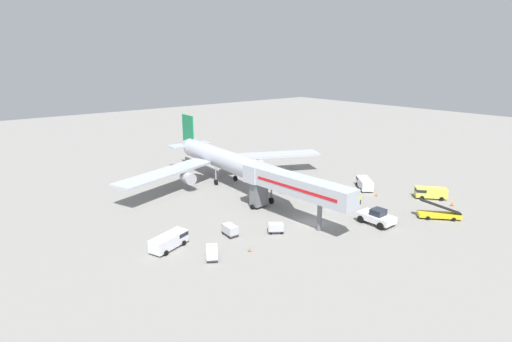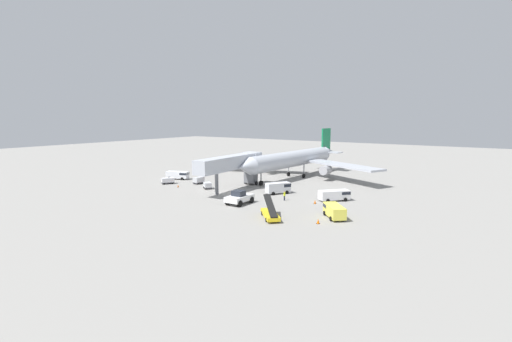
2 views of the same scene
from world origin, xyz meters
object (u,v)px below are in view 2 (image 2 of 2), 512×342
Objects in this scene: belt_loader_truck at (270,213)px; safety_cone_bravo at (178,186)px; baggage_cart_far_right at (168,181)px; service_van_outer_right at (334,210)px; airplane_at_gate at (295,159)px; pushback_tug at (239,197)px; service_van_mid_right at (178,175)px; safety_cone_alpha at (318,221)px; baggage_cart_far_left at (207,185)px; service_van_near_left at (279,187)px; jet_bridge at (233,164)px; safety_cone_charlie at (315,202)px; ground_crew_worker_foreground at (284,195)px; service_van_outer_left at (335,195)px; baggage_cart_rear_right at (199,180)px.

belt_loader_truck is 10.81× the size of safety_cone_bravo.
service_van_outer_right is at bearing -7.52° from baggage_cart_far_right.
airplane_at_gate is 31.24m from pushback_tug.
baggage_cart_far_right is at bearing -128.60° from airplane_at_gate.
safety_cone_alpha is (43.83, -15.58, -0.73)m from service_van_mid_right.
baggage_cart_far_left is (-30.63, 6.26, -0.36)m from service_van_outer_right.
service_van_near_left reaches higher than safety_cone_alpha.
baggage_cart_far_right is at bearing -168.61° from jet_bridge.
safety_cone_charlie reaches higher than safety_cone_bravo.
service_van_mid_right is at bearing 114.81° from baggage_cart_far_right.
airplane_at_gate reaches higher than ground_crew_worker_foreground.
service_van_outer_right is 42.12m from baggage_cart_far_right.
safety_cone_alpha is at bearing -41.91° from ground_crew_worker_foreground.
pushback_tug is 17.25m from service_van_outer_left.
service_van_outer_right reaches higher than safety_cone_bravo.
baggage_cart_rear_right is 0.96× the size of baggage_cart_far_left.
service_van_near_left is 10.26m from safety_cone_charlie.
pushback_tug is (5.39, -30.57, -3.48)m from airplane_at_gate.
safety_cone_charlie is at bearing -21.19° from service_van_near_left.
belt_loader_truck is 1.02× the size of service_van_mid_right.
baggage_cart_far_left is at bearing 168.45° from service_van_outer_right.
service_van_outer_right is at bearing -14.27° from service_van_mid_right.
service_van_outer_right is at bearing -18.85° from jet_bridge.
safety_cone_alpha is at bearing -13.39° from baggage_cart_far_right.
baggage_cart_far_left reaches higher than safety_cone_alpha.
baggage_cart_far_left is at bearing -179.16° from safety_cone_charlie.
safety_cone_bravo is at bearing 167.11° from safety_cone_alpha.
airplane_at_gate is 26.37m from ground_crew_worker_foreground.
jet_bridge is 8.21× the size of baggage_cart_rear_right.
baggage_cart_rear_right is 0.81× the size of baggage_cart_far_right.
airplane_at_gate is 7.72× the size of belt_loader_truck.
ground_crew_worker_foreground is 5.76m from safety_cone_charlie.
safety_cone_alpha is at bearing -27.49° from jet_bridge.
pushback_tug is 9.76× the size of safety_cone_bravo.
safety_cone_charlie is at bearing 7.77° from ground_crew_worker_foreground.
baggage_cart_rear_right is at bearing 175.65° from jet_bridge.
baggage_cart_far_left is at bearing -20.07° from service_van_mid_right.
airplane_at_gate is 26.31× the size of ground_crew_worker_foreground.
pushback_tug is at bearing -145.44° from safety_cone_charlie.
baggage_cart_far_left is (-26.42, -4.43, -0.36)m from service_van_outer_left.
pushback_tug is 0.90× the size of belt_loader_truck.
service_van_outer_left reaches higher than baggage_cart_rear_right.
safety_cone_alpha is (21.83, -34.00, -4.24)m from airplane_at_gate.
ground_crew_worker_foreground is 15.17m from safety_cone_alpha.
baggage_cart_far_left is at bearing 3.82° from baggage_cart_far_right.
safety_cone_bravo is at bearing 173.75° from service_van_outer_right.
baggage_cart_far_left is 31.83m from safety_cone_alpha.
ground_crew_worker_foreground reaches higher than safety_cone_alpha.
service_van_mid_right is 7.85× the size of safety_cone_alpha.
service_van_outer_left reaches higher than baggage_cart_far_right.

